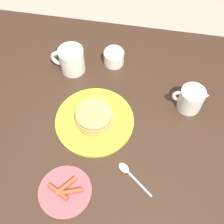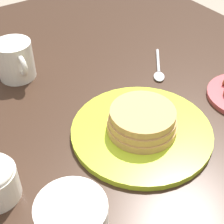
# 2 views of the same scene
# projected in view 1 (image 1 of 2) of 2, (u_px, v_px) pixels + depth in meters

# --- Properties ---
(ground_plane) EXTENTS (8.00, 8.00, 0.00)m
(ground_plane) POSITION_uv_depth(u_px,v_px,m) (108.00, 189.00, 1.56)
(ground_plane) COLOR gray
(dining_table) EXTENTS (1.35, 1.02, 0.72)m
(dining_table) POSITION_uv_depth(u_px,v_px,m) (105.00, 140.00, 1.04)
(dining_table) COLOR #332116
(dining_table) RESTS_ON ground_plane
(pancake_plate) EXTENTS (0.27, 0.27, 0.06)m
(pancake_plate) POSITION_uv_depth(u_px,v_px,m) (94.00, 119.00, 0.94)
(pancake_plate) COLOR #AAC628
(pancake_plate) RESTS_ON dining_table
(side_plate_bacon) EXTENTS (0.16, 0.16, 0.02)m
(side_plate_bacon) POSITION_uv_depth(u_px,v_px,m) (65.00, 191.00, 0.83)
(side_plate_bacon) COLOR #B2474C
(side_plate_bacon) RESTS_ON dining_table
(coffee_mug) EXTENTS (0.13, 0.09, 0.10)m
(coffee_mug) POSITION_uv_depth(u_px,v_px,m) (71.00, 60.00, 1.04)
(coffee_mug) COLOR silver
(coffee_mug) RESTS_ON dining_table
(creamer_pitcher) EXTENTS (0.12, 0.08, 0.10)m
(creamer_pitcher) POSITION_uv_depth(u_px,v_px,m) (191.00, 99.00, 0.95)
(creamer_pitcher) COLOR silver
(creamer_pitcher) RESTS_ON dining_table
(sugar_bowl) EXTENTS (0.08, 0.08, 0.08)m
(sugar_bowl) POSITION_uv_depth(u_px,v_px,m) (114.00, 56.00, 1.07)
(sugar_bowl) COLOR silver
(sugar_bowl) RESTS_ON dining_table
(spoon) EXTENTS (0.12, 0.10, 0.01)m
(spoon) POSITION_uv_depth(u_px,v_px,m) (130.00, 174.00, 0.86)
(spoon) COLOR silver
(spoon) RESTS_ON dining_table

